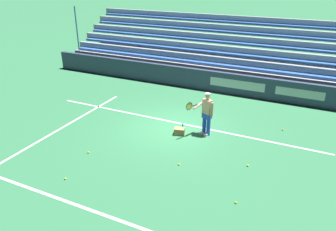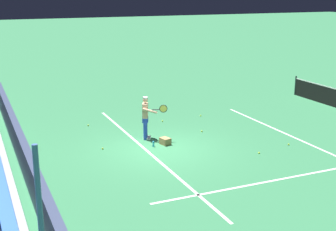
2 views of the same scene
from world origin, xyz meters
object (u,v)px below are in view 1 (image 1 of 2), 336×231
ball_box_cardboard (179,131)px  tennis_ball_stray_back (179,164)px  tennis_ball_toward_net (236,202)px  tennis_ball_by_box (283,130)px  tennis_ball_far_left (88,152)px  tennis_ball_far_right (209,113)px  tennis_ball_near_player (248,166)px  water_bottle (183,126)px  tennis_player (206,114)px  tennis_ball_midcourt (65,179)px

ball_box_cardboard → tennis_ball_stray_back: 2.21m
tennis_ball_toward_net → tennis_ball_stray_back: size_ratio=1.00×
ball_box_cardboard → tennis_ball_toward_net: bearing=134.6°
tennis_ball_by_box → tennis_ball_far_left: size_ratio=1.00×
tennis_ball_by_box → tennis_ball_stray_back: bearing=56.4°
ball_box_cardboard → tennis_ball_far_right: (-0.40, -2.37, -0.10)m
tennis_ball_near_player → tennis_ball_stray_back: 2.27m
water_bottle → tennis_ball_far_left: bearing=55.4°
tennis_ball_far_left → water_bottle: (-2.23, -3.23, 0.08)m
ball_box_cardboard → tennis_ball_far_right: bearing=-99.5°
tennis_player → tennis_ball_midcourt: 5.60m
ball_box_cardboard → tennis_ball_by_box: size_ratio=6.06×
ball_box_cardboard → tennis_ball_by_box: 4.19m
tennis_ball_near_player → tennis_ball_toward_net: same height
tennis_ball_far_right → tennis_ball_toward_net: 6.12m
tennis_player → tennis_ball_far_right: bearing=-74.9°
tennis_ball_stray_back → water_bottle: 2.73m
tennis_ball_far_left → tennis_ball_far_right: bearing=-118.2°
tennis_player → tennis_ball_far_right: size_ratio=25.98×
tennis_ball_near_player → tennis_ball_far_right: size_ratio=1.00×
ball_box_cardboard → tennis_ball_far_left: 3.57m
tennis_ball_far_right → tennis_ball_near_player: bearing=126.2°
tennis_player → tennis_ball_toward_net: tennis_player is taller
ball_box_cardboard → tennis_ball_toward_net: ball_box_cardboard is taller
tennis_player → tennis_ball_midcourt: bearing=58.5°
tennis_ball_by_box → water_bottle: size_ratio=0.30×
tennis_ball_midcourt → tennis_ball_far_right: (-2.36, -6.66, 0.00)m
tennis_player → tennis_ball_stray_back: bearing=88.8°
tennis_ball_near_player → tennis_ball_stray_back: same height
ball_box_cardboard → tennis_ball_midcourt: bearing=65.4°
ball_box_cardboard → tennis_ball_near_player: size_ratio=6.06×
ball_box_cardboard → tennis_ball_by_box: (-3.62, -2.10, -0.10)m
tennis_player → tennis_ball_toward_net: bearing=121.3°
tennis_ball_stray_back → tennis_ball_near_player: bearing=-156.5°
tennis_ball_far_right → water_bottle: (0.49, 1.84, 0.08)m
tennis_player → tennis_ball_near_player: tennis_player is taller
tennis_ball_toward_net → water_bottle: 4.84m
ball_box_cardboard → tennis_ball_far_right: size_ratio=6.06×
tennis_ball_midcourt → tennis_ball_far_left: 1.62m
water_bottle → tennis_ball_near_player: bearing=151.5°
tennis_player → tennis_ball_by_box: bearing=-148.2°
ball_box_cardboard → tennis_ball_midcourt: ball_box_cardboard is taller
tennis_player → ball_box_cardboard: size_ratio=4.29×
tennis_ball_far_right → ball_box_cardboard: bearing=80.5°
tennis_ball_by_box → tennis_ball_stray_back: (2.75, 4.14, 0.00)m
ball_box_cardboard → water_bottle: (0.09, -0.52, -0.02)m
tennis_ball_near_player → tennis_ball_by_box: same height
tennis_ball_midcourt → tennis_ball_by_box: (-5.59, -6.40, 0.00)m
tennis_ball_midcourt → tennis_ball_by_box: 8.49m
tennis_player → tennis_ball_far_left: tennis_player is taller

